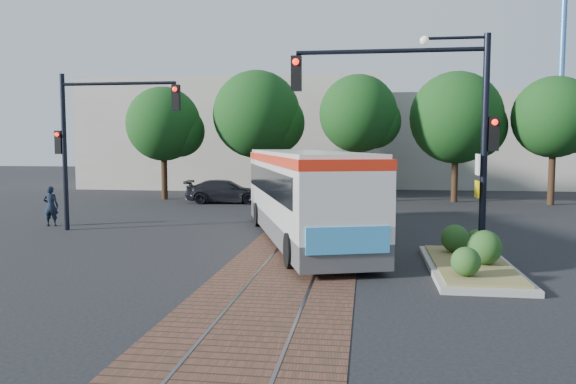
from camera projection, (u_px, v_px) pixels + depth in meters
The scene contains 11 objects.
ground at pixel (296, 258), 16.56m from camera, with size 120.00×120.00×0.00m, color black.
trackbed at pixel (310, 235), 20.50m from camera, with size 3.60×40.00×0.02m.
tree_row at pixel (353, 117), 32.16m from camera, with size 26.40×5.60×7.67m.
warehouses at pixel (335, 138), 44.65m from camera, with size 40.00×13.00×8.00m.
crane at pixel (562, 53), 46.63m from camera, with size 8.00×0.50×18.00m.
city_bus at pixel (303, 191), 19.32m from camera, with size 5.82×11.74×3.09m.
traffic_island at pixel (471, 257), 14.97m from camera, with size 2.20×5.20×1.13m.
signal_pole_main at pixel (437, 113), 14.86m from camera, with size 5.49×0.46×6.00m.
signal_pole_left at pixel (92, 130), 21.33m from camera, with size 4.99×0.34×6.00m.
officer at pixel (51, 206), 22.81m from camera, with size 0.60×0.39×1.64m, color black.
parked_car at pixel (226, 191), 31.63m from camera, with size 1.83×4.49×1.30m, color black.
Camera 1 is at (2.05, -16.20, 3.38)m, focal length 35.00 mm.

